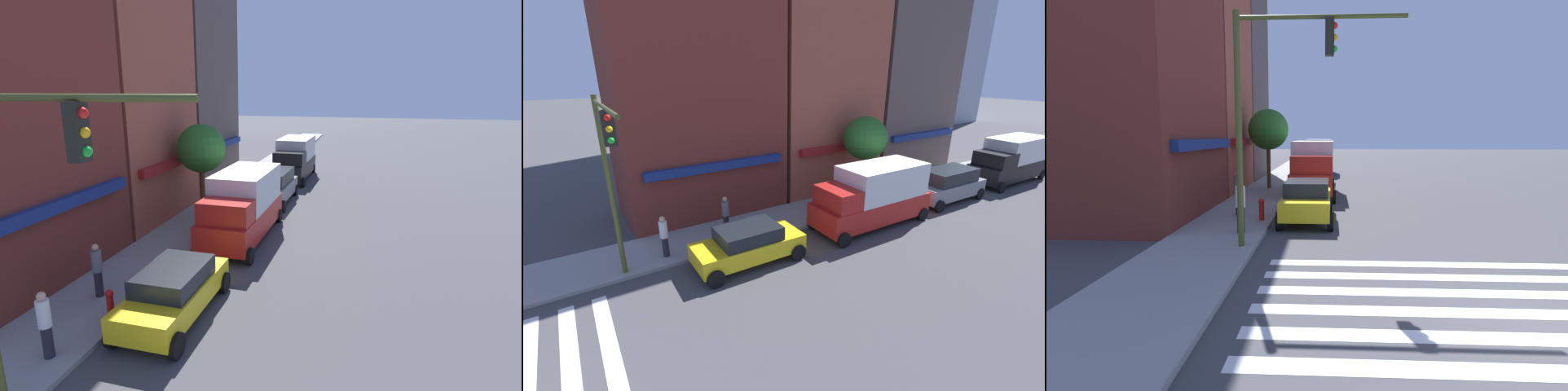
{
  "view_description": "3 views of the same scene",
  "coord_description": "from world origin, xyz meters",
  "views": [
    {
      "loc": [
        -1.0,
        -0.54,
        6.59
      ],
      "look_at": [
        18.88,
        4.7,
        1.2
      ],
      "focal_mm": 28.0,
      "sensor_mm": 36.0,
      "label": 1
    },
    {
      "loc": [
        3.4,
        -6.52,
        7.46
      ],
      "look_at": [
        11.4,
        6.0,
        2.0
      ],
      "focal_mm": 24.0,
      "sensor_mm": 36.0,
      "label": 2
    },
    {
      "loc": [
        -6.92,
        3.92,
        3.31
      ],
      "look_at": [
        8.88,
        4.7,
        1.0
      ],
      "focal_mm": 28.0,
      "sensor_mm": 36.0,
      "label": 3
    }
  ],
  "objects": [
    {
      "name": "traffic_signal",
      "position": [
        4.47,
        5.38,
        4.52
      ],
      "size": [
        0.32,
        4.67,
        6.67
      ],
      "color": "#474C1E",
      "rests_on": "ground_plane"
    },
    {
      "name": "suv_grey",
      "position": [
        22.0,
        4.7,
        1.03
      ],
      "size": [
        4.75,
        2.12,
        1.94
      ],
      "rotation": [
        0.0,
        0.0,
        -0.03
      ],
      "color": "slate",
      "rests_on": "ground_plane"
    },
    {
      "name": "sedan_yellow",
      "position": [
        8.88,
        4.7,
        0.84
      ],
      "size": [
        4.42,
        2.02,
        1.59
      ],
      "rotation": [
        0.0,
        0.0,
        -0.01
      ],
      "color": "yellow",
      "rests_on": "ground_plane"
    },
    {
      "name": "street_tree",
      "position": [
        17.81,
        7.5,
        3.7
      ],
      "size": [
        2.45,
        2.45,
        4.8
      ],
      "color": "brown",
      "rests_on": "sidewalk_left"
    },
    {
      "name": "pedestrian_white_shirt",
      "position": [
        6.12,
        6.76,
        1.07
      ],
      "size": [
        0.32,
        0.32,
        1.77
      ],
      "rotation": [
        0.0,
        0.0,
        0.29
      ],
      "color": "#23232D",
      "rests_on": "sidewalk_left"
    },
    {
      "name": "fire_hydrant",
      "position": [
        8.15,
        6.4,
        0.61
      ],
      "size": [
        0.24,
        0.24,
        0.84
      ],
      "color": "red",
      "rests_on": "sidewalk_left"
    },
    {
      "name": "pedestrian_grey_coat",
      "position": [
        9.13,
        7.49,
        1.07
      ],
      "size": [
        0.32,
        0.32,
        1.77
      ],
      "rotation": [
        0.0,
        0.0,
        3.69
      ],
      "color": "#23232D",
      "rests_on": "sidewalk_left"
    },
    {
      "name": "box_truck_red",
      "position": [
        15.78,
        4.7,
        1.59
      ],
      "size": [
        6.23,
        2.42,
        3.04
      ],
      "rotation": [
        0.0,
        0.0,
        -0.01
      ],
      "color": "#B21E19",
      "rests_on": "ground_plane"
    },
    {
      "name": "storefront_row",
      "position": [
        16.95,
        11.5,
        7.8
      ],
      "size": [
        23.21,
        5.3,
        15.8
      ],
      "color": "maroon",
      "rests_on": "ground_plane"
    },
    {
      "name": "box_truck_black",
      "position": [
        28.97,
        4.7,
        1.59
      ],
      "size": [
        6.26,
        2.42,
        3.04
      ],
      "rotation": [
        0.0,
        0.0,
        -0.03
      ],
      "color": "black",
      "rests_on": "ground_plane"
    }
  ]
}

